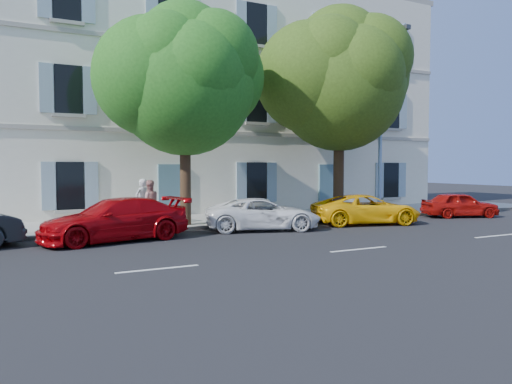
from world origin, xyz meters
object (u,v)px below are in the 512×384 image
tree_left (185,86)px  tree_right (339,86)px  car_white_coupe (263,214)px  car_red_hatchback (460,205)px  street_lamp (383,110)px  pedestrian_a (142,201)px  pedestrian_b (149,202)px  car_red_coupe (115,220)px  car_yellow_supercar (366,209)px

tree_left → tree_right: size_ratio=0.89×
car_white_coupe → car_red_hatchback: 10.49m
street_lamp → car_red_hatchback: bearing=-31.2°
car_white_coupe → tree_left: 5.73m
car_red_hatchback → pedestrian_a: (-14.28, 3.29, 0.44)m
street_lamp → pedestrian_b: size_ratio=5.00×
tree_left → car_red_hatchback: bearing=-8.5°
pedestrian_a → car_red_hatchback: bearing=135.8°
tree_left → car_red_coupe: bearing=-147.3°
car_red_hatchback → pedestrian_b: (-14.15, 2.71, 0.42)m
car_yellow_supercar → car_red_hatchback: size_ratio=1.28×
car_red_hatchback → street_lamp: bearing=78.8°
car_yellow_supercar → tree_right: size_ratio=0.48×
pedestrian_a → street_lamp: bearing=141.6°
tree_right → pedestrian_b: 10.36m
pedestrian_a → pedestrian_b: (0.13, -0.58, -0.02)m
car_white_coupe → car_yellow_supercar: (4.71, -0.32, 0.01)m
street_lamp → pedestrian_b: 11.78m
tree_right → car_white_coupe: bearing=-155.6°
car_red_coupe → tree_left: tree_left is taller
car_yellow_supercar → pedestrian_a: (-8.51, 3.44, 0.41)m
tree_right → pedestrian_a: tree_right is taller
car_white_coupe → pedestrian_a: (-3.79, 3.12, 0.43)m
tree_left → pedestrian_a: tree_left is taller
car_white_coupe → street_lamp: size_ratio=0.51×
car_white_coupe → tree_right: tree_right is taller
street_lamp → car_yellow_supercar: bearing=-142.6°
tree_right → pedestrian_b: tree_right is taller
car_red_coupe → car_white_coupe: bearing=82.5°
pedestrian_b → car_red_coupe: bearing=59.7°
tree_right → pedestrian_b: bearing=179.3°
street_lamp → pedestrian_a: street_lamp is taller
car_red_hatchback → car_white_coupe: bearing=109.1°
car_yellow_supercar → tree_right: bearing=2.3°
car_red_coupe → tree_left: (3.11, 1.99, 4.78)m
car_white_coupe → car_yellow_supercar: car_yellow_supercar is taller
car_red_hatchback → street_lamp: size_ratio=0.41×
car_red_coupe → car_yellow_supercar: car_red_coupe is taller
car_red_hatchback → tree_right: bearing=83.3°
car_red_hatchback → street_lamp: street_lamp is taller
car_yellow_supercar → pedestrian_a: pedestrian_a is taller
tree_left → pedestrian_b: 4.69m
car_red_coupe → street_lamp: street_lamp is taller
car_red_hatchback → tree_left: size_ratio=0.42×
pedestrian_a → pedestrian_b: 0.59m
tree_left → street_lamp: street_lamp is taller
tree_left → tree_right: (7.79, 0.65, 0.65)m
pedestrian_a → tree_left: bearing=103.7°
car_red_coupe → car_yellow_supercar: 10.27m
car_yellow_supercar → tree_right: (0.63, 2.74, 5.50)m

